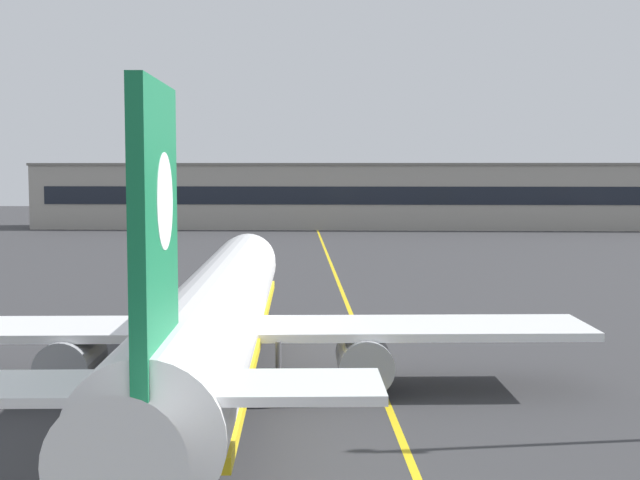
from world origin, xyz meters
TOP-DOWN VIEW (x-y plane):
  - taxiway_centreline at (0.00, 30.00)m, footprint 13.61×179.53m
  - airliner_foreground at (-5.89, 14.66)m, footprint 32.24×41.52m
  - safety_cone_by_nose_gear at (-5.76, 31.96)m, footprint 0.44×0.44m
  - terminal_building at (10.21, 119.82)m, footprint 124.31×12.40m

SIDE VIEW (x-z plane):
  - taxiway_centreline at x=0.00m, z-range 0.00..0.01m
  - safety_cone_by_nose_gear at x=-5.76m, z-range -0.02..0.53m
  - airliner_foreground at x=-5.89m, z-range -2.46..9.19m
  - terminal_building at x=10.21m, z-range 0.01..10.49m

